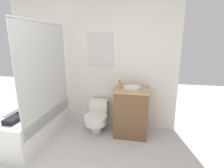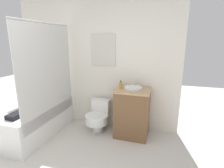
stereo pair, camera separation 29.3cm
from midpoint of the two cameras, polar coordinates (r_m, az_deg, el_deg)
The scene contains 6 objects.
wall_back at distance 3.47m, azimuth -8.89°, elevation 6.54°, with size 3.26×0.07×2.50m.
shower_area at distance 3.46m, azimuth -25.90°, elevation -10.96°, with size 0.60×1.48×1.98m.
toilet at distance 3.41m, azimuth -7.45°, elevation -10.52°, with size 0.43×0.54×0.58m.
vanity at distance 3.21m, azimuth 3.76°, elevation -9.09°, with size 0.61×0.52×0.87m.
sink at distance 3.09m, azimuth 3.95°, elevation -1.12°, with size 0.31×0.35×0.13m.
soap_bottle at distance 3.12m, azimuth -0.18°, elevation -0.24°, with size 0.06×0.06×0.13m.
Camera 1 is at (1.04, -1.11, 1.70)m, focal length 28.00 mm.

